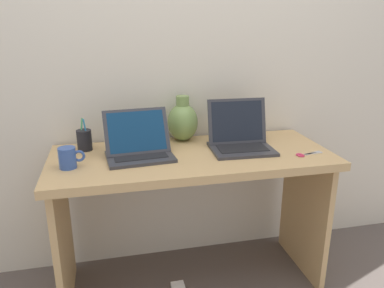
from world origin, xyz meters
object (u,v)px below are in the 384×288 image
object	(u,v)px
pen_cup	(84,140)
scissors	(305,154)
laptop_right	(240,136)
green_vase	(183,121)
coffee_mug	(68,158)
power_brick	(178,287)
laptop_left	(139,145)

from	to	relation	value
pen_cup	scissors	size ratio (longest dim) A/B	1.12
laptop_right	green_vase	distance (m)	0.32
coffee_mug	power_brick	world-z (taller)	coffee_mug
laptop_right	green_vase	bearing A→B (deg)	143.22
laptop_left	pen_cup	bearing A→B (deg)	149.56
power_brick	laptop_left	bearing A→B (deg)	154.87
coffee_mug	laptop_left	bearing A→B (deg)	14.72
pen_cup	power_brick	size ratio (longest dim) A/B	2.37
laptop_left	power_brick	size ratio (longest dim) A/B	4.69
laptop_left	coffee_mug	distance (m)	0.33
laptop_right	power_brick	bearing A→B (deg)	-165.00
coffee_mug	power_brick	size ratio (longest dim) A/B	1.64
laptop_left	green_vase	xyz separation A→B (m)	(0.26, 0.21, 0.05)
laptop_left	power_brick	distance (m)	0.81
laptop_left	power_brick	xyz separation A→B (m)	(0.17, -0.08, -0.79)
green_vase	power_brick	size ratio (longest dim) A/B	3.50
coffee_mug	scissors	xyz separation A→B (m)	(1.11, -0.08, -0.04)
green_vase	laptop_left	bearing A→B (deg)	-141.36
coffee_mug	laptop_right	bearing A→B (deg)	6.68
coffee_mug	scissors	distance (m)	1.11
green_vase	coffee_mug	bearing A→B (deg)	-153.28
laptop_right	coffee_mug	xyz separation A→B (m)	(-0.83, -0.10, -0.02)
laptop_right	pen_cup	distance (m)	0.78
green_vase	pen_cup	bearing A→B (deg)	-173.93
green_vase	coffee_mug	size ratio (longest dim) A/B	2.14
laptop_right	coffee_mug	world-z (taller)	laptop_right
green_vase	pen_cup	world-z (taller)	green_vase
laptop_left	coffee_mug	bearing A→B (deg)	-165.28
scissors	power_brick	distance (m)	0.97
laptop_left	laptop_right	bearing A→B (deg)	1.56
laptop_left	coffee_mug	xyz separation A→B (m)	(-0.32, -0.08, -0.01)
scissors	power_brick	size ratio (longest dim) A/B	2.11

